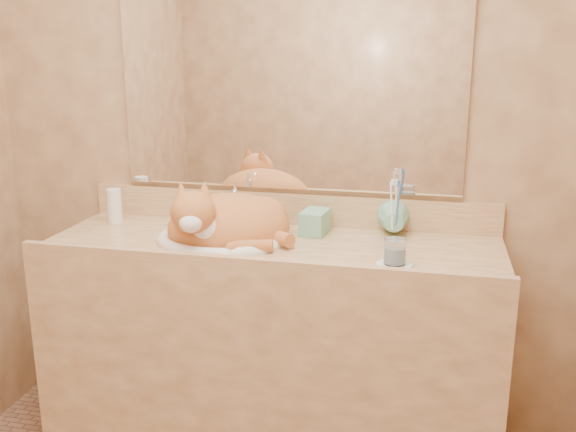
% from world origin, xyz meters
% --- Properties ---
extents(wall_back, '(2.40, 0.02, 2.50)m').
position_xyz_m(wall_back, '(0.00, 1.00, 1.25)').
color(wall_back, brown).
rests_on(wall_back, ground).
extents(vanity_counter, '(1.60, 0.55, 0.85)m').
position_xyz_m(vanity_counter, '(0.00, 0.72, 0.42)').
color(vanity_counter, '#996D44').
rests_on(vanity_counter, floor).
extents(mirror, '(1.30, 0.02, 0.80)m').
position_xyz_m(mirror, '(0.00, 0.99, 1.39)').
color(mirror, white).
rests_on(mirror, wall_back).
extents(sink_basin, '(0.50, 0.44, 0.14)m').
position_xyz_m(sink_basin, '(-0.18, 0.70, 0.92)').
color(sink_basin, white).
rests_on(sink_basin, vanity_counter).
extents(faucet, '(0.07, 0.12, 0.16)m').
position_xyz_m(faucet, '(-0.18, 0.88, 0.93)').
color(faucet, white).
rests_on(faucet, vanity_counter).
extents(cat, '(0.54, 0.50, 0.24)m').
position_xyz_m(cat, '(-0.16, 0.71, 0.93)').
color(cat, '#B35B29').
rests_on(cat, sink_basin).
extents(soap_dispenser, '(0.10, 0.10, 0.19)m').
position_xyz_m(soap_dispenser, '(0.12, 0.81, 0.95)').
color(soap_dispenser, '#72B696').
rests_on(soap_dispenser, vanity_counter).
extents(toothbrush_cup, '(0.13, 0.13, 0.11)m').
position_xyz_m(toothbrush_cup, '(0.42, 0.87, 0.91)').
color(toothbrush_cup, '#72B696').
rests_on(toothbrush_cup, vanity_counter).
extents(toothbrushes, '(0.04, 0.04, 0.22)m').
position_xyz_m(toothbrushes, '(0.42, 0.87, 0.98)').
color(toothbrushes, white).
rests_on(toothbrushes, toothbrush_cup).
extents(saucer, '(0.11, 0.11, 0.01)m').
position_xyz_m(saucer, '(0.44, 0.57, 0.85)').
color(saucer, white).
rests_on(saucer, vanity_counter).
extents(water_glass, '(0.07, 0.07, 0.08)m').
position_xyz_m(water_glass, '(0.44, 0.57, 0.90)').
color(water_glass, silver).
rests_on(water_glass, saucer).
extents(lotion_bottle, '(0.06, 0.06, 0.13)m').
position_xyz_m(lotion_bottle, '(-0.67, 0.86, 0.92)').
color(lotion_bottle, white).
rests_on(lotion_bottle, vanity_counter).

